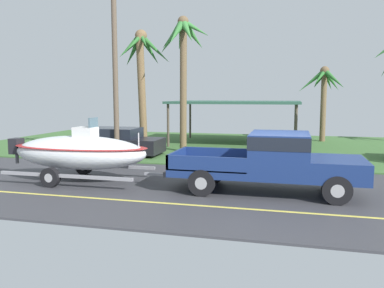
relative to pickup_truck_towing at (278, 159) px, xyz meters
name	(u,v)px	position (x,y,z in m)	size (l,w,h in m)	color
ground	(280,154)	(-0.18, 8.21, -1.04)	(36.00, 22.00, 0.11)	#38383D
pickup_truck_towing	(278,159)	(0.00, 0.00, 0.00)	(5.96, 2.16, 1.84)	navy
boat_on_trailer	(79,152)	(-6.71, 0.00, -0.01)	(5.99, 2.35, 2.21)	gray
parked_sedan_near	(117,142)	(-7.98, 5.74, -0.36)	(4.36, 1.92, 1.38)	black
carport_awning	(236,103)	(-2.95, 11.79, 1.49)	(7.56, 5.49, 2.64)	#4C4238
palm_tree_near_left	(324,86)	(2.29, 14.52, 2.53)	(2.93, 3.33, 4.82)	brown
palm_tree_near_right	(141,63)	(-7.69, 8.37, 3.70)	(2.97, 3.11, 6.51)	brown
palm_tree_far_right	(183,49)	(-5.18, 7.75, 4.32)	(2.89, 2.93, 6.97)	brown
utility_pole	(115,65)	(-7.54, 4.76, 3.31)	(0.24, 1.80, 8.38)	brown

